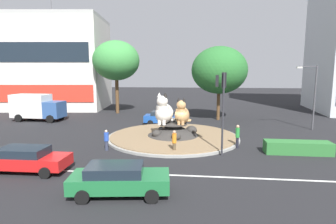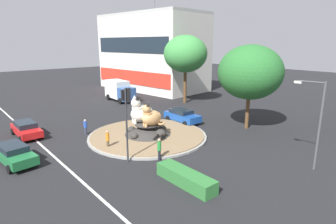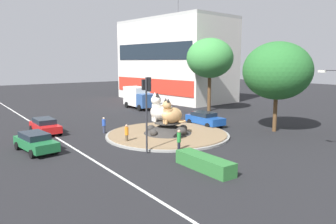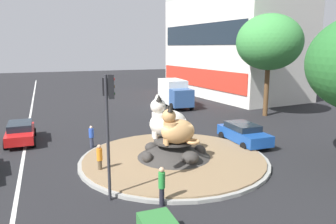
{
  "view_description": "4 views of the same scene",
  "coord_description": "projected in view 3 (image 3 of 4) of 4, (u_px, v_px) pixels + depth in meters",
  "views": [
    {
      "loc": [
        2.06,
        -23.37,
        5.78
      ],
      "look_at": [
        -0.39,
        -0.64,
        2.42
      ],
      "focal_mm": 28.95,
      "sensor_mm": 36.0,
      "label": 1
    },
    {
      "loc": [
        21.06,
        -15.21,
        8.99
      ],
      "look_at": [
        1.1,
        1.69,
        2.43
      ],
      "focal_mm": 29.61,
      "sensor_mm": 36.0,
      "label": 2
    },
    {
      "loc": [
        24.22,
        -17.38,
        6.93
      ],
      "look_at": [
        -1.34,
        1.01,
        2.0
      ],
      "focal_mm": 34.64,
      "sensor_mm": 36.0,
      "label": 3
    },
    {
      "loc": [
        17.76,
        -7.16,
        6.92
      ],
      "look_at": [
        0.18,
        -0.45,
        3.15
      ],
      "focal_mm": 34.75,
      "sensor_mm": 36.0,
      "label": 4
    }
  ],
  "objects": [
    {
      "name": "cat_statue_calico",
      "position": [
        171.0,
        114.0,
        29.46
      ],
      "size": [
        1.56,
        2.28,
        2.31
      ],
      "rotation": [
        0.0,
        0.0,
        -1.65
      ],
      "color": "tan",
      "rests_on": "roundabout_island"
    },
    {
      "name": "traffic_light_mast",
      "position": [
        147.0,
        98.0,
        24.18
      ],
      "size": [
        0.77,
        0.48,
        5.77
      ],
      "rotation": [
        0.0,
        0.0,
        1.44
      ],
      "color": "#2D2D33",
      "rests_on": "ground"
    },
    {
      "name": "second_tree_near_tower",
      "position": [
        210.0,
        58.0,
        44.67
      ],
      "size": [
        6.44,
        6.44,
        10.13
      ],
      "color": "brown",
      "rests_on": "ground"
    },
    {
      "name": "shophouse_block",
      "position": [
        175.0,
        60.0,
        58.56
      ],
      "size": [
        21.8,
        13.16,
        19.52
      ],
      "rotation": [
        0.0,
        0.0,
        0.11
      ],
      "color": "silver",
      "rests_on": "ground"
    },
    {
      "name": "broadleaf_tree_behind_island",
      "position": [
        277.0,
        71.0,
        31.51
      ],
      "size": [
        6.63,
        6.63,
        8.85
      ],
      "color": "brown",
      "rests_on": "ground"
    },
    {
      "name": "roundabout_island",
      "position": [
        168.0,
        131.0,
        30.45
      ],
      "size": [
        11.57,
        11.57,
        1.34
      ],
      "color": "gray",
      "rests_on": "ground"
    },
    {
      "name": "sedan_on_far_lane",
      "position": [
        36.0,
        142.0,
        25.04
      ],
      "size": [
        4.85,
        2.51,
        1.47
      ],
      "rotation": [
        0.0,
        0.0,
        0.13
      ],
      "color": "#1E6B38",
      "rests_on": "ground"
    },
    {
      "name": "ground_plane",
      "position": [
        168.0,
        136.0,
        30.52
      ],
      "size": [
        160.0,
        160.0,
        0.0
      ],
      "primitive_type": "plane",
      "color": "black"
    },
    {
      "name": "pedestrian_green_shirt",
      "position": [
        179.0,
        140.0,
        24.67
      ],
      "size": [
        0.3,
        0.3,
        1.8
      ],
      "rotation": [
        0.0,
        0.0,
        4.15
      ],
      "color": "black",
      "rests_on": "ground"
    },
    {
      "name": "pedestrian_blue_shirt",
      "position": [
        104.0,
        125.0,
        31.57
      ],
      "size": [
        0.35,
        0.35,
        1.55
      ],
      "rotation": [
        0.0,
        0.0,
        2.11
      ],
      "color": "#33384C",
      "rests_on": "ground"
    },
    {
      "name": "cat_statue_white",
      "position": [
        161.0,
        110.0,
        30.68
      ],
      "size": [
        2.0,
        2.77,
        2.74
      ],
      "rotation": [
        0.0,
        0.0,
        -1.7
      ],
      "color": "silver",
      "rests_on": "roundabout_island"
    },
    {
      "name": "parked_car_right",
      "position": [
        45.0,
        126.0,
        31.41
      ],
      "size": [
        4.71,
        2.11,
        1.45
      ],
      "rotation": [
        0.0,
        0.0,
        0.01
      ],
      "color": "red",
      "rests_on": "ground"
    },
    {
      "name": "lane_centreline",
      "position": [
        77.0,
        150.0,
        25.47
      ],
      "size": [
        112.0,
        0.2,
        0.01
      ],
      "primitive_type": "cube",
      "color": "silver",
      "rests_on": "ground"
    },
    {
      "name": "delivery_box_truck",
      "position": [
        139.0,
        97.0,
        47.92
      ],
      "size": [
        6.11,
        2.8,
        3.16
      ],
      "rotation": [
        0.0,
        0.0,
        -0.04
      ],
      "color": "#335693",
      "rests_on": "ground"
    },
    {
      "name": "hatchback_near_shophouse",
      "position": [
        205.0,
        119.0,
        35.06
      ],
      "size": [
        4.53,
        2.17,
        1.5
      ],
      "rotation": [
        0.0,
        0.0,
        -0.01
      ],
      "color": "#19479E",
      "rests_on": "ground"
    },
    {
      "name": "pedestrian_orange_shirt",
      "position": [
        127.0,
        134.0,
        27.33
      ],
      "size": [
        0.32,
        0.32,
        1.69
      ],
      "rotation": [
        0.0,
        0.0,
        2.63
      ],
      "color": "brown",
      "rests_on": "ground"
    },
    {
      "name": "clipped_hedge_strip",
      "position": [
        204.0,
        163.0,
        20.87
      ],
      "size": [
        4.56,
        1.2,
        0.9
      ],
      "primitive_type": "cube",
      "color": "#2D7033",
      "rests_on": "ground"
    }
  ]
}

